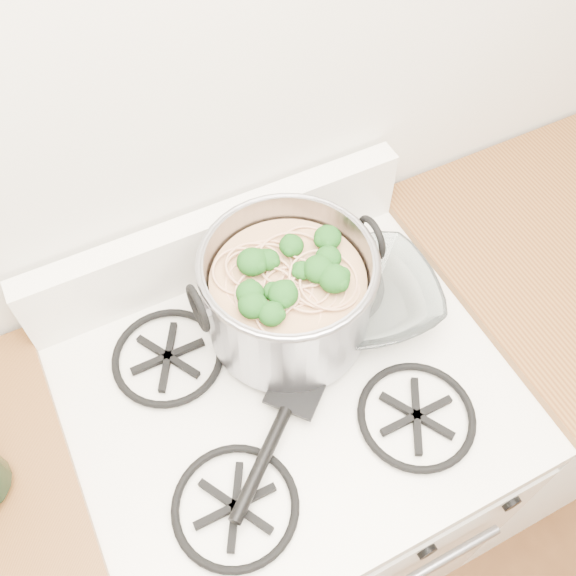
# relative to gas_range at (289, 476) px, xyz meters

# --- Properties ---
(gas_range) EXTENTS (0.76, 0.66, 0.92)m
(gas_range) POSITION_rel_gas_range_xyz_m (0.00, 0.00, 0.00)
(gas_range) COLOR white
(gas_range) RESTS_ON ground
(counter_left) EXTENTS (0.25, 0.65, 0.92)m
(counter_left) POSITION_rel_gas_range_xyz_m (-0.51, 0.00, 0.02)
(counter_left) COLOR silver
(counter_left) RESTS_ON ground
(stock_pot) EXTENTS (0.33, 0.30, 0.20)m
(stock_pot) POSITION_rel_gas_range_xyz_m (0.05, 0.11, 0.58)
(stock_pot) COLOR gray
(stock_pot) RESTS_ON gas_range
(spatula) EXTENTS (0.42, 0.42, 0.02)m
(spatula) POSITION_rel_gas_range_xyz_m (0.01, -0.01, 0.50)
(spatula) COLOR black
(spatula) RESTS_ON gas_range
(glass_bowl) EXTENTS (0.11, 0.11, 0.02)m
(glass_bowl) POSITION_rel_gas_range_xyz_m (0.21, 0.08, 0.50)
(glass_bowl) COLOR white
(glass_bowl) RESTS_ON gas_range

